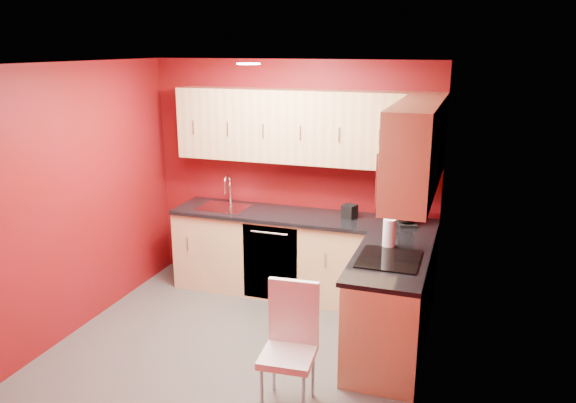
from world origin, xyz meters
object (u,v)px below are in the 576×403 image
Objects in this scene: sink at (224,204)px; paper_towel at (389,233)px; dining_chair at (288,349)px; coffee_maker at (408,211)px; napkin_holder at (350,211)px; microwave at (408,173)px.

paper_towel is (1.93, -0.70, 0.09)m from sink.
sink is 2.43m from dining_chair.
napkin_holder is at bearing 156.61° from coffee_maker.
microwave is 2.62× the size of coffee_maker.
microwave is 1.66m from dining_chair.
coffee_maker reaches higher than paper_towel.
sink is 2.02× the size of paper_towel.
coffee_maker is at bearing 83.69° from paper_towel.
sink is at bearing 159.95° from paper_towel.
paper_towel is (-0.17, 0.30, -0.62)m from microwave.
napkin_holder is (-0.69, 1.05, -0.68)m from microwave.
microwave is at bearing -25.60° from sink.
sink is 1.79× the size of coffee_maker.
coffee_maker is 2.08× the size of napkin_holder.
dining_chair is (-0.53, -1.23, -0.56)m from paper_towel.
napkin_holder is at bearing 123.24° from microwave.
coffee_maker is 1.12× the size of paper_towel.
dining_chair is at bearing -125.03° from coffee_maker.
dining_chair is at bearing -54.09° from sink.
coffee_maker is at bearing -5.77° from napkin_holder.
paper_towel is (-0.08, -0.69, -0.02)m from coffee_maker.
paper_towel is 1.45m from dining_chair.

